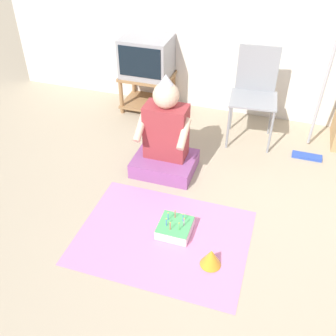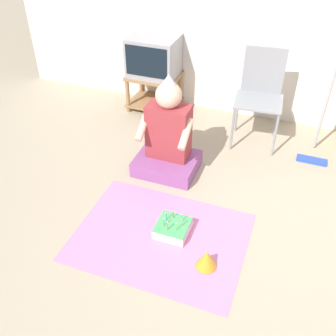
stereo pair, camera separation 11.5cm
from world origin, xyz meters
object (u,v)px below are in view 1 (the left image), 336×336
object	(u,v)px
tv	(147,56)
person_seated	(165,139)
birthday_cake	(175,228)
party_hat_blue	(211,257)
dust_mop	(316,118)
folding_chair	(255,89)

from	to	relation	value
tv	person_seated	xyz separation A→B (m)	(0.55, -1.04, -0.30)
birthday_cake	party_hat_blue	bearing A→B (deg)	-33.57
tv	party_hat_blue	xyz separation A→B (m)	(1.20, -2.01, -0.55)
dust_mop	party_hat_blue	size ratio (longest dim) A/B	8.85
folding_chair	tv	bearing A→B (deg)	168.66
tv	folding_chair	distance (m)	1.23
tv	birthday_cake	world-z (taller)	tv
folding_chair	birthday_cake	size ratio (longest dim) A/B	3.72
dust_mop	folding_chair	bearing A→B (deg)	166.10
birthday_cake	party_hat_blue	xyz separation A→B (m)	(0.33, -0.22, 0.03)
tv	party_hat_blue	world-z (taller)	tv
tv	dust_mop	xyz separation A→B (m)	(1.80, -0.39, -0.23)
dust_mop	person_seated	size ratio (longest dim) A/B	1.44
dust_mop	person_seated	xyz separation A→B (m)	(-1.25, -0.65, -0.08)
folding_chair	birthday_cake	bearing A→B (deg)	-102.00
folding_chair	person_seated	xyz separation A→B (m)	(-0.65, -0.79, -0.22)
person_seated	dust_mop	bearing A→B (deg)	27.26
tv	dust_mop	bearing A→B (deg)	-12.20
person_seated	party_hat_blue	distance (m)	1.20
folding_chair	person_seated	world-z (taller)	same
tv	person_seated	size ratio (longest dim) A/B	0.56
birthday_cake	dust_mop	bearing A→B (deg)	56.38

